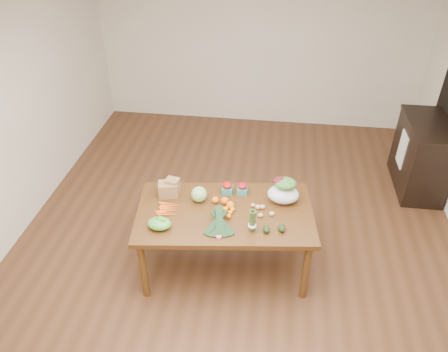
# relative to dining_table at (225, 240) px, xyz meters

# --- Properties ---
(floor) EXTENTS (6.00, 6.00, 0.00)m
(floor) POSITION_rel_dining_table_xyz_m (0.09, 0.37, -0.38)
(floor) COLOR #53311C
(floor) RESTS_ON ground
(room_walls) EXTENTS (5.02, 6.02, 2.70)m
(room_walls) POSITION_rel_dining_table_xyz_m (0.09, 0.37, 0.97)
(room_walls) COLOR silver
(room_walls) RESTS_ON floor
(dining_table) EXTENTS (1.81, 1.15, 0.75)m
(dining_table) POSITION_rel_dining_table_xyz_m (0.00, 0.00, 0.00)
(dining_table) COLOR #492D11
(dining_table) RESTS_ON floor
(cabinet) EXTENTS (0.52, 1.02, 0.94)m
(cabinet) POSITION_rel_dining_table_xyz_m (2.31, 1.77, 0.10)
(cabinet) COLOR black
(cabinet) RESTS_ON floor
(dish_towel) EXTENTS (0.02, 0.28, 0.45)m
(dish_towel) POSITION_rel_dining_table_xyz_m (2.05, 1.77, 0.18)
(dish_towel) COLOR white
(dish_towel) RESTS_ON cabinet
(paper_bag) EXTENTS (0.28, 0.25, 0.18)m
(paper_bag) POSITION_rel_dining_table_xyz_m (-0.60, 0.18, 0.47)
(paper_bag) COLOR #976C43
(paper_bag) RESTS_ON dining_table
(cabbage) EXTENTS (0.16, 0.16, 0.16)m
(cabbage) POSITION_rel_dining_table_xyz_m (-0.28, 0.14, 0.45)
(cabbage) COLOR #A2D078
(cabbage) RESTS_ON dining_table
(strawberry_basket_a) EXTENTS (0.12, 0.12, 0.10)m
(strawberry_basket_a) POSITION_rel_dining_table_xyz_m (-0.01, 0.31, 0.42)
(strawberry_basket_a) COLOR #B71B0C
(strawberry_basket_a) RESTS_ON dining_table
(strawberry_basket_b) EXTENTS (0.11, 0.11, 0.09)m
(strawberry_basket_b) POSITION_rel_dining_table_xyz_m (0.14, 0.32, 0.42)
(strawberry_basket_b) COLOR #B70C20
(strawberry_basket_b) RESTS_ON dining_table
(orange_a) EXTENTS (0.07, 0.07, 0.07)m
(orange_a) POSITION_rel_dining_table_xyz_m (-0.11, 0.12, 0.41)
(orange_a) COLOR orange
(orange_a) RESTS_ON dining_table
(orange_b) EXTENTS (0.08, 0.08, 0.08)m
(orange_b) POSITION_rel_dining_table_xyz_m (-0.02, 0.12, 0.41)
(orange_b) COLOR #E34F0D
(orange_b) RESTS_ON dining_table
(orange_c) EXTENTS (0.08, 0.08, 0.08)m
(orange_c) POSITION_rel_dining_table_xyz_m (0.05, 0.06, 0.41)
(orange_c) COLOR orange
(orange_c) RESTS_ON dining_table
(mandarin_cluster) EXTENTS (0.20, 0.20, 0.08)m
(mandarin_cluster) POSITION_rel_dining_table_xyz_m (0.01, -0.02, 0.41)
(mandarin_cluster) COLOR orange
(mandarin_cluster) RESTS_ON dining_table
(carrots) EXTENTS (0.24, 0.24, 0.03)m
(carrots) POSITION_rel_dining_table_xyz_m (-0.55, -0.05, 0.39)
(carrots) COLOR #F04D14
(carrots) RESTS_ON dining_table
(snap_pea_bag) EXTENTS (0.22, 0.17, 0.10)m
(snap_pea_bag) POSITION_rel_dining_table_xyz_m (-0.57, -0.31, 0.43)
(snap_pea_bag) COLOR green
(snap_pea_bag) RESTS_ON dining_table
(kale_bunch) EXTENTS (0.37, 0.44, 0.16)m
(kale_bunch) POSITION_rel_dining_table_xyz_m (-0.02, -0.28, 0.45)
(kale_bunch) COLOR black
(kale_bunch) RESTS_ON dining_table
(asparagus_bundle) EXTENTS (0.09, 0.13, 0.26)m
(asparagus_bundle) POSITION_rel_dining_table_xyz_m (0.28, -0.24, 0.50)
(asparagus_bundle) COLOR #466D32
(asparagus_bundle) RESTS_ON dining_table
(potato_a) EXTENTS (0.05, 0.05, 0.05)m
(potato_a) POSITION_rel_dining_table_xyz_m (0.31, 0.08, 0.40)
(potato_a) COLOR #D3C279
(potato_a) RESTS_ON dining_table
(potato_b) EXTENTS (0.05, 0.05, 0.04)m
(potato_b) POSITION_rel_dining_table_xyz_m (0.35, -0.04, 0.40)
(potato_b) COLOR tan
(potato_b) RESTS_ON dining_table
(potato_c) EXTENTS (0.05, 0.05, 0.04)m
(potato_c) POSITION_rel_dining_table_xyz_m (0.36, 0.09, 0.40)
(potato_c) COLOR tan
(potato_c) RESTS_ON dining_table
(potato_d) EXTENTS (0.05, 0.04, 0.04)m
(potato_d) POSITION_rel_dining_table_xyz_m (0.27, 0.11, 0.39)
(potato_d) COLOR tan
(potato_d) RESTS_ON dining_table
(potato_e) EXTENTS (0.05, 0.05, 0.04)m
(potato_e) POSITION_rel_dining_table_xyz_m (0.45, 0.00, 0.40)
(potato_e) COLOR tan
(potato_e) RESTS_ON dining_table
(avocado_a) EXTENTS (0.09, 0.11, 0.06)m
(avocado_a) POSITION_rel_dining_table_xyz_m (0.41, -0.24, 0.41)
(avocado_a) COLOR black
(avocado_a) RESTS_ON dining_table
(avocado_b) EXTENTS (0.09, 0.11, 0.07)m
(avocado_b) POSITION_rel_dining_table_xyz_m (0.55, -0.20, 0.41)
(avocado_b) COLOR black
(avocado_b) RESTS_ON dining_table
(salad_bag) EXTENTS (0.34, 0.27, 0.24)m
(salad_bag) POSITION_rel_dining_table_xyz_m (0.55, 0.24, 0.50)
(salad_bag) COLOR white
(salad_bag) RESTS_ON dining_table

